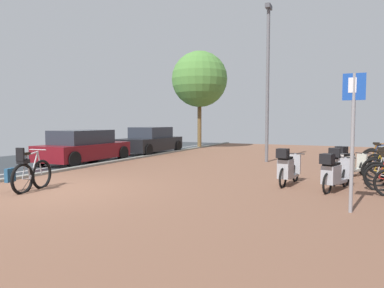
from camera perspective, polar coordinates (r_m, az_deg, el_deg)
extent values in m
cube|color=brown|center=(6.94, 7.27, -11.03)|extent=(14.40, 40.00, 0.05)
torus|color=black|center=(9.41, -25.97, -5.14)|extent=(0.24, 0.77, 0.77)
torus|color=black|center=(9.98, -23.35, -4.58)|extent=(0.24, 0.77, 0.77)
cylinder|color=#B1B2B7|center=(9.72, -24.41, -3.17)|extent=(0.11, 0.35, 0.68)
cylinder|color=#B1B2B7|center=(9.55, -25.19, -3.47)|extent=(0.07, 0.16, 0.62)
cylinder|color=#B1B2B7|center=(9.64, -24.66, -1.41)|extent=(0.13, 0.44, 0.09)
cylinder|color=#B1B2B7|center=(9.52, -25.44, -5.19)|extent=(0.09, 0.28, 0.08)
cylinder|color=#B1B2B7|center=(9.44, -25.71, -3.40)|extent=(0.06, 0.19, 0.57)
cylinder|color=#B1B2B7|center=(9.89, -23.62, -2.88)|extent=(0.06, 0.16, 0.62)
cube|color=black|center=(9.47, -25.47, -1.43)|extent=(0.14, 0.23, 0.06)
cylinder|color=#ADADB2|center=(9.81, -23.90, -0.86)|extent=(0.47, 0.13, 0.02)
cube|color=black|center=(9.40, -25.85, -2.58)|extent=(0.25, 0.28, 0.10)
cube|color=black|center=(9.31, -26.27, -1.54)|extent=(0.21, 0.10, 0.32)
cube|color=#225076|center=(9.69, -27.60, -4.53)|extent=(0.16, 0.29, 0.34)
cylinder|color=black|center=(9.66, -25.58, -6.12)|extent=(0.18, 0.13, 0.30)
torus|color=black|center=(9.96, 28.23, -4.90)|extent=(0.72, 0.10, 0.71)
cylinder|color=maroon|center=(9.97, 28.92, -5.06)|extent=(0.25, 0.04, 0.08)
cylinder|color=maroon|center=(9.93, 28.68, -3.44)|extent=(0.16, 0.03, 0.52)
torus|color=black|center=(10.65, 27.95, -4.39)|extent=(0.70, 0.09, 0.70)
cylinder|color=#B4B7B9|center=(10.66, 28.60, -4.53)|extent=(0.25, 0.04, 0.08)
cylinder|color=#B4B7B9|center=(10.62, 28.37, -3.05)|extent=(0.17, 0.03, 0.51)
cube|color=black|center=(10.60, 28.80, -1.48)|extent=(0.22, 0.10, 0.06)
torus|color=black|center=(11.36, 27.67, -3.87)|extent=(0.72, 0.13, 0.72)
cylinder|color=#BA8B17|center=(11.33, 28.65, -2.73)|extent=(0.14, 0.05, 0.57)
cylinder|color=#BA8B17|center=(11.36, 28.26, -4.01)|extent=(0.24, 0.05, 0.08)
cylinder|color=#BA8B17|center=(11.33, 28.05, -2.58)|extent=(0.16, 0.04, 0.52)
cube|color=black|center=(11.30, 28.44, -1.09)|extent=(0.23, 0.11, 0.06)
torus|color=black|center=(12.08, 27.89, -3.45)|extent=(0.72, 0.18, 0.71)
cylinder|color=brown|center=(12.04, 28.86, -2.39)|extent=(0.15, 0.06, 0.57)
cylinder|color=brown|center=(12.07, 28.48, -3.59)|extent=(0.26, 0.07, 0.08)
cylinder|color=brown|center=(12.05, 28.27, -2.25)|extent=(0.17, 0.05, 0.52)
cube|color=black|center=(12.02, 28.66, -0.86)|extent=(0.23, 0.12, 0.06)
torus|color=black|center=(12.79, 28.52, -3.06)|extent=(0.73, 0.21, 0.73)
cylinder|color=#296332|center=(12.76, 28.86, -1.91)|extent=(0.16, 0.06, 0.53)
torus|color=black|center=(13.46, 27.86, -2.82)|extent=(0.68, 0.15, 0.68)
cylinder|color=brown|center=(13.43, 28.65, -1.91)|extent=(0.13, 0.05, 0.54)
cylinder|color=brown|center=(13.46, 28.34, -2.94)|extent=(0.23, 0.06, 0.07)
cylinder|color=brown|center=(13.43, 28.17, -1.80)|extent=(0.16, 0.04, 0.50)
cube|color=black|center=(13.41, 28.49, -0.60)|extent=(0.23, 0.12, 0.06)
torus|color=black|center=(14.19, 27.42, -2.37)|extent=(0.74, 0.24, 0.75)
cylinder|color=navy|center=(14.13, 28.26, -1.42)|extent=(0.15, 0.07, 0.60)
cylinder|color=navy|center=(14.09, 28.89, -0.15)|extent=(0.41, 0.13, 0.09)
cylinder|color=navy|center=(14.17, 27.93, -2.49)|extent=(0.26, 0.09, 0.08)
cylinder|color=navy|center=(14.15, 27.75, -1.30)|extent=(0.17, 0.06, 0.55)
cube|color=black|center=(14.12, 28.08, -0.06)|extent=(0.23, 0.14, 0.06)
torus|color=black|center=(14.81, 27.24, -2.11)|extent=(0.75, 0.07, 0.75)
cylinder|color=brown|center=(14.81, 28.84, -1.11)|extent=(0.33, 0.04, 0.66)
cylinder|color=brown|center=(14.80, 28.06, -1.18)|extent=(0.14, 0.04, 0.60)
cylinder|color=brown|center=(14.79, 28.67, 0.05)|extent=(0.41, 0.04, 0.09)
cylinder|color=brown|center=(14.82, 27.74, -2.22)|extent=(0.26, 0.03, 0.08)
cylinder|color=brown|center=(14.79, 27.56, -1.07)|extent=(0.17, 0.03, 0.55)
cube|color=black|center=(14.77, 27.89, 0.12)|extent=(0.22, 0.09, 0.06)
torus|color=black|center=(15.58, 27.42, -1.95)|extent=(0.69, 0.21, 0.69)
cylinder|color=brown|center=(15.50, 28.79, -1.09)|extent=(0.30, 0.10, 0.61)
cylinder|color=brown|center=(15.53, 28.12, -1.15)|extent=(0.14, 0.06, 0.55)
cylinder|color=brown|center=(15.49, 28.64, -0.07)|extent=(0.37, 0.11, 0.08)
cylinder|color=brown|center=(15.56, 27.84, -2.05)|extent=(0.24, 0.08, 0.08)
cylinder|color=brown|center=(15.54, 27.69, -1.04)|extent=(0.16, 0.06, 0.51)
cube|color=black|center=(15.51, 27.97, 0.02)|extent=(0.23, 0.13, 0.06)
torus|color=black|center=(16.29, 27.33, -1.75)|extent=(0.67, 0.23, 0.67)
cylinder|color=#BC8C17|center=(16.20, 28.62, -0.96)|extent=(0.30, 0.11, 0.59)
cylinder|color=#BC8C17|center=(16.23, 27.98, -1.01)|extent=(0.14, 0.07, 0.54)
cylinder|color=#BC8C17|center=(16.19, 28.48, -0.01)|extent=(0.37, 0.13, 0.08)
cylinder|color=#BC8C17|center=(16.26, 27.72, -1.85)|extent=(0.24, 0.09, 0.07)
cylinder|color=#BC8C17|center=(16.25, 27.58, -0.91)|extent=(0.16, 0.06, 0.49)
cube|color=black|center=(16.22, 27.85, 0.07)|extent=(0.24, 0.14, 0.06)
torus|color=black|center=(10.25, 22.18, -4.95)|extent=(0.07, 0.54, 0.54)
torus|color=black|center=(11.48, 22.74, -4.06)|extent=(0.07, 0.54, 0.54)
cube|color=beige|center=(10.87, 22.47, -4.61)|extent=(0.31, 0.71, 0.08)
cube|color=beige|center=(10.44, 22.32, -3.54)|extent=(0.32, 0.56, 0.51)
cube|color=black|center=(10.41, 22.36, -1.99)|extent=(0.28, 0.51, 0.06)
cylinder|color=beige|center=(11.42, 22.76, -2.76)|extent=(0.07, 0.12, 0.54)
cube|color=beige|center=(11.35, 22.73, -2.92)|extent=(0.32, 0.09, 0.53)
cylinder|color=black|center=(11.37, 22.78, -1.45)|extent=(0.52, 0.05, 0.03)
cube|color=black|center=(10.13, 22.25, -1.29)|extent=(0.29, 0.29, 0.24)
torus|color=black|center=(9.48, 14.63, -5.41)|extent=(0.12, 0.57, 0.56)
torus|color=black|center=(10.60, 16.57, -4.48)|extent=(0.12, 0.57, 0.56)
cube|color=#A8AAB0|center=(10.04, 15.65, -5.07)|extent=(0.36, 0.69, 0.08)
cube|color=#A8AAB0|center=(9.65, 15.04, -3.90)|extent=(0.36, 0.55, 0.50)
cube|color=black|center=(9.61, 15.06, -2.23)|extent=(0.32, 0.50, 0.06)
cylinder|color=#A8AAB0|center=(10.54, 16.56, -3.00)|extent=(0.08, 0.13, 0.56)
cube|color=#A8AAB0|center=(10.47, 16.45, -3.18)|extent=(0.33, 0.12, 0.56)
cylinder|color=black|center=(10.49, 16.55, -1.50)|extent=(0.52, 0.09, 0.03)
cube|color=black|center=(9.35, 14.60, -1.47)|extent=(0.31, 0.31, 0.24)
torus|color=black|center=(11.65, 23.27, -4.07)|extent=(0.29, 0.45, 0.49)
torus|color=black|center=(12.71, 26.22, -3.53)|extent=(0.29, 0.45, 0.49)
cube|color=beige|center=(12.18, 24.80, -3.89)|extent=(0.59, 0.74, 0.08)
cube|color=beige|center=(11.82, 23.87, -2.92)|extent=(0.53, 0.62, 0.48)
cube|color=black|center=(11.79, 23.90, -1.62)|extent=(0.47, 0.56, 0.06)
cylinder|color=beige|center=(12.66, 26.19, -2.45)|extent=(0.12, 0.14, 0.49)
cube|color=beige|center=(12.60, 26.02, -2.58)|extent=(0.32, 0.23, 0.48)
cylinder|color=black|center=(12.62, 26.17, -1.37)|extent=(0.46, 0.28, 0.03)
cube|color=black|center=(11.55, 23.22, -0.96)|extent=(0.38, 0.38, 0.24)
torus|color=black|center=(9.03, 21.24, -6.05)|extent=(0.21, 0.54, 0.54)
torus|color=black|center=(10.22, 23.82, -4.99)|extent=(0.21, 0.54, 0.54)
cube|color=#A8AAB3|center=(9.63, 22.61, -5.64)|extent=(0.48, 0.77, 0.08)
cube|color=#A8AAB3|center=(9.21, 21.79, -4.62)|extent=(0.45, 0.63, 0.45)
cube|color=black|center=(9.18, 21.83, -3.05)|extent=(0.40, 0.57, 0.06)
cylinder|color=#A8AAB3|center=(10.16, 23.82, -3.51)|extent=(0.10, 0.13, 0.55)
cube|color=#A8AAB3|center=(10.10, 23.68, -3.69)|extent=(0.33, 0.17, 0.54)
cylinder|color=black|center=(10.11, 23.82, -2.00)|extent=(0.51, 0.18, 0.03)
cube|color=black|center=(8.90, 21.22, -2.27)|extent=(0.35, 0.35, 0.24)
cube|color=maroon|center=(15.43, -17.17, -1.10)|extent=(1.79, 4.08, 0.63)
cube|color=#282D38|center=(15.30, -17.54, 1.10)|extent=(1.50, 2.47, 0.57)
cylinder|color=black|center=(17.14, -15.85, -1.20)|extent=(0.20, 0.62, 0.62)
cylinder|color=black|center=(16.08, -11.25, -1.45)|extent=(0.20, 0.62, 0.62)
cylinder|color=black|center=(14.99, -23.49, -2.05)|extent=(0.20, 0.62, 0.62)
cylinder|color=black|center=(13.76, -18.78, -2.43)|extent=(0.20, 0.62, 0.62)
cube|color=black|center=(19.27, -6.83, 0.02)|extent=(1.81, 4.22, 0.67)
cube|color=#282D38|center=(19.31, -6.71, 1.89)|extent=(1.52, 2.23, 0.58)
cylinder|color=black|center=(21.08, -6.53, -0.19)|extent=(0.20, 0.62, 0.62)
cylinder|color=black|center=(20.23, -2.37, -0.33)|extent=(0.20, 0.62, 0.62)
cylinder|color=black|center=(18.46, -11.72, -0.80)|extent=(0.20, 0.62, 0.62)
cylinder|color=black|center=(17.48, -7.19, -1.00)|extent=(0.20, 0.62, 0.62)
cylinder|color=gray|center=(7.24, 24.74, 0.04)|extent=(0.07, 0.07, 2.63)
cube|color=#1B48AC|center=(7.24, 24.97, 8.49)|extent=(0.40, 0.02, 0.50)
cube|color=white|center=(7.23, 24.74, 8.74)|extent=(0.14, 0.01, 0.28)
cylinder|color=slate|center=(15.32, 12.24, 9.13)|extent=(0.14, 0.14, 6.41)
cube|color=#4C4C51|center=(15.98, 12.41, 21.07)|extent=(0.20, 0.52, 0.18)
cylinder|color=brown|center=(22.81, 1.23, 3.38)|extent=(0.26, 0.26, 3.21)
sphere|color=#528A3C|center=(22.97, 1.24, 10.54)|extent=(3.60, 3.60, 3.60)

